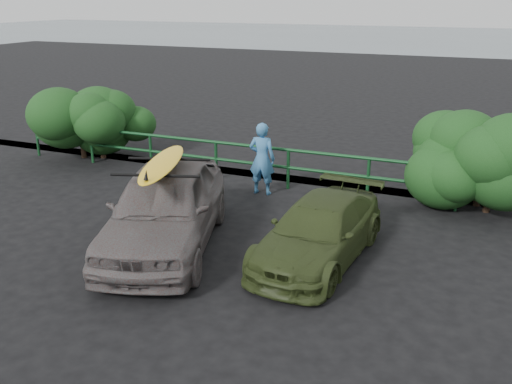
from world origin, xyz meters
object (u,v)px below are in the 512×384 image
man (262,159)px  surfboard (162,163)px  sedan (165,208)px  olive_vehicle (319,231)px  guardrail (251,164)px

man → surfboard: (-0.51, -3.59, 0.79)m
sedan → surfboard: surfboard is taller
olive_vehicle → surfboard: surfboard is taller
sedan → man: size_ratio=2.62×
man → olive_vehicle: bearing=124.3°
guardrail → sedan: (0.03, -4.18, 0.27)m
olive_vehicle → surfboard: bearing=-163.4°
man → guardrail: bearing=-51.4°
guardrail → olive_vehicle: 4.60m
sedan → man: 3.63m
guardrail → surfboard: surfboard is taller
sedan → man: man is taller
sedan → guardrail: bearing=72.4°
guardrail → olive_vehicle: (2.89, -3.58, 0.03)m
sedan → surfboard: bearing=27.0°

